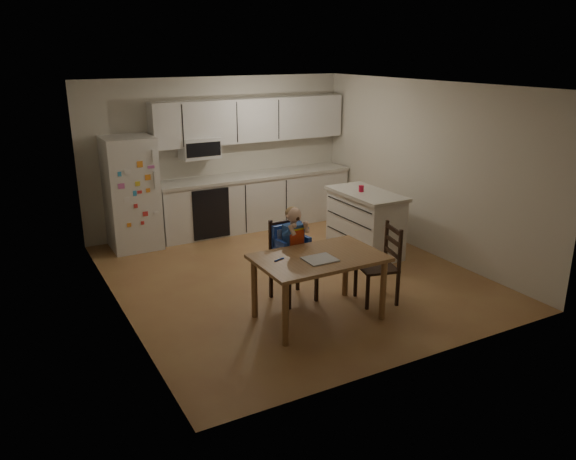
% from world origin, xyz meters
% --- Properties ---
extents(room, '(4.52, 5.01, 2.51)m').
position_xyz_m(room, '(0.00, 0.48, 1.25)').
color(room, '#98623D').
rests_on(room, ground).
extents(refrigerator, '(0.72, 0.70, 1.70)m').
position_xyz_m(refrigerator, '(-1.55, 2.15, 0.85)').
color(refrigerator, silver).
rests_on(refrigerator, ground).
extents(kitchen_run, '(3.37, 0.62, 2.15)m').
position_xyz_m(kitchen_run, '(0.50, 2.24, 0.88)').
color(kitchen_run, silver).
rests_on(kitchen_run, ground).
extents(kitchen_island, '(0.66, 1.26, 0.93)m').
position_xyz_m(kitchen_island, '(1.41, 0.27, 0.47)').
color(kitchen_island, silver).
rests_on(kitchen_island, ground).
extents(red_cup, '(0.07, 0.07, 0.09)m').
position_xyz_m(red_cup, '(1.36, 0.33, 0.97)').
color(red_cup, red).
rests_on(red_cup, kitchen_island).
extents(dining_table, '(1.40, 0.90, 0.75)m').
position_xyz_m(dining_table, '(-0.34, -1.25, 0.65)').
color(dining_table, brown).
rests_on(dining_table, ground).
extents(napkin, '(0.33, 0.29, 0.01)m').
position_xyz_m(napkin, '(-0.39, -1.35, 0.76)').
color(napkin, '#B1B1B6').
rests_on(napkin, dining_table).
extents(toddler_spoon, '(0.12, 0.06, 0.02)m').
position_xyz_m(toddler_spoon, '(-0.79, -1.15, 0.76)').
color(toddler_spoon, blue).
rests_on(toddler_spoon, dining_table).
extents(chair_booster, '(0.48, 0.48, 1.17)m').
position_xyz_m(chair_booster, '(-0.34, -0.63, 0.70)').
color(chair_booster, black).
rests_on(chair_booster, ground).
extents(chair_side, '(0.51, 0.51, 0.95)m').
position_xyz_m(chair_side, '(0.60, -1.22, 0.54)').
color(chair_side, black).
rests_on(chair_side, ground).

